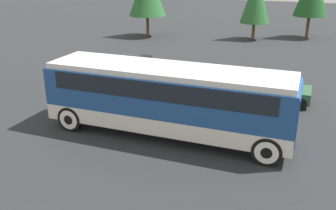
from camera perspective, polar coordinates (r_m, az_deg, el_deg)
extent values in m
plane|color=#26282B|center=(15.79, 0.00, -4.41)|extent=(120.00, 120.00, 0.00)
cube|color=silver|center=(15.47, 0.00, -1.76)|extent=(10.07, 2.54, 0.66)
cube|color=navy|center=(15.07, 0.00, 2.11)|extent=(10.07, 2.54, 1.55)
cube|color=black|center=(14.96, 0.00, 3.47)|extent=(8.86, 2.58, 0.70)
cube|color=silver|center=(14.81, 0.00, 5.35)|extent=(9.87, 2.34, 0.22)
cube|color=navy|center=(14.27, 18.65, -1.10)|extent=(0.36, 2.44, 1.77)
cylinder|color=black|center=(13.70, 14.83, -6.84)|extent=(1.08, 0.28, 1.08)
cylinder|color=silver|center=(13.70, 14.83, -6.84)|extent=(0.84, 0.30, 0.84)
cylinder|color=black|center=(13.70, 14.83, -6.84)|extent=(0.41, 0.32, 0.41)
cylinder|color=black|center=(15.79, 15.86, -3.10)|extent=(1.08, 0.28, 1.08)
cylinder|color=silver|center=(15.79, 15.86, -3.10)|extent=(0.84, 0.30, 0.84)
cylinder|color=black|center=(15.79, 15.86, -3.10)|extent=(0.41, 0.32, 0.41)
cylinder|color=black|center=(16.42, -14.68, -2.04)|extent=(1.08, 0.28, 1.08)
cylinder|color=silver|center=(16.42, -14.68, -2.04)|extent=(0.84, 0.30, 0.84)
cylinder|color=black|center=(16.42, -14.68, -2.04)|extent=(0.41, 0.32, 0.41)
cylinder|color=black|center=(18.20, -10.54, 0.60)|extent=(1.08, 0.28, 1.08)
cylinder|color=silver|center=(18.20, -10.54, 0.60)|extent=(0.84, 0.30, 0.84)
cylinder|color=black|center=(18.20, -10.54, 0.60)|extent=(0.41, 0.32, 0.41)
cube|color=#7A6B5B|center=(23.13, -5.34, 5.37)|extent=(4.09, 1.86, 0.62)
cube|color=black|center=(23.05, -5.76, 6.74)|extent=(2.13, 1.68, 0.50)
cylinder|color=black|center=(21.83, -2.63, 3.89)|extent=(0.72, 0.22, 0.72)
cylinder|color=black|center=(21.83, -2.63, 3.89)|extent=(0.27, 0.26, 0.27)
cylinder|color=black|center=(23.32, -0.99, 5.03)|extent=(0.72, 0.22, 0.72)
cylinder|color=black|center=(23.32, -0.99, 5.03)|extent=(0.27, 0.26, 0.27)
cylinder|color=black|center=(23.19, -9.68, 4.64)|extent=(0.72, 0.22, 0.72)
cylinder|color=black|center=(23.19, -9.68, 4.64)|extent=(0.27, 0.26, 0.27)
cylinder|color=black|center=(24.60, -7.71, 5.69)|extent=(0.72, 0.22, 0.72)
cylinder|color=black|center=(24.60, -7.71, 5.69)|extent=(0.27, 0.26, 0.27)
cube|color=#2D5638|center=(20.10, 14.54, 2.15)|extent=(4.52, 1.73, 0.56)
cube|color=black|center=(19.95, 14.17, 3.71)|extent=(2.35, 1.56, 0.54)
cylinder|color=black|center=(19.34, 19.56, 0.20)|extent=(0.61, 0.22, 0.61)
cylinder|color=black|center=(19.34, 19.56, 0.20)|extent=(0.23, 0.26, 0.23)
cylinder|color=black|center=(20.81, 19.75, 1.62)|extent=(0.61, 0.22, 0.61)
cylinder|color=black|center=(20.81, 19.75, 1.62)|extent=(0.23, 0.26, 0.23)
cylinder|color=black|center=(19.69, 8.93, 1.56)|extent=(0.61, 0.22, 0.61)
cylinder|color=black|center=(19.69, 8.93, 1.56)|extent=(0.23, 0.26, 0.23)
cylinder|color=black|center=(21.14, 9.84, 2.86)|extent=(0.61, 0.22, 0.61)
cylinder|color=black|center=(21.14, 9.84, 2.86)|extent=(0.23, 0.26, 0.23)
cylinder|color=brown|center=(36.81, -3.11, 11.93)|extent=(0.28, 0.28, 1.98)
cylinder|color=brown|center=(38.36, 20.51, 11.07)|extent=(0.28, 0.28, 2.03)
cylinder|color=brown|center=(36.17, 12.88, 10.92)|extent=(0.28, 0.28, 1.53)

